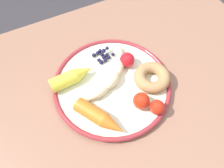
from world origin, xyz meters
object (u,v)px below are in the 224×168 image
object	(u,v)px
plate	(112,85)
carrot_yellow	(72,77)
dining_table	(124,115)
donut	(152,77)
tomato_far	(157,107)
carrot_orange	(100,118)
blueberry_pile	(103,55)
tomato_mid	(141,101)
banana	(108,79)
tomato_near	(127,60)

from	to	relation	value
plate	carrot_yellow	distance (m)	0.10
dining_table	donut	bearing A→B (deg)	7.06
carrot_yellow	tomato_far	xyz separation A→B (m)	(0.15, -0.17, -0.00)
carrot_orange	dining_table	bearing A→B (deg)	19.99
blueberry_pile	tomato_mid	distance (m)	0.17
carrot_yellow	tomato_mid	bearing A→B (deg)	-48.46
carrot_yellow	blueberry_pile	xyz separation A→B (m)	(0.10, 0.04, -0.01)
dining_table	tomato_far	bearing A→B (deg)	-56.92
banana	carrot_orange	xyz separation A→B (m)	(-0.06, -0.09, 0.00)
carrot_orange	tomato_near	bearing A→B (deg)	40.79
tomato_far	plate	bearing A→B (deg)	118.18
dining_table	carrot_orange	size ratio (longest dim) A/B	7.41
carrot_yellow	tomato_mid	size ratio (longest dim) A/B	2.83
blueberry_pile	tomato_near	world-z (taller)	tomato_near
plate	donut	distance (m)	0.10
donut	dining_table	bearing A→B (deg)	-172.94
dining_table	carrot_orange	xyz separation A→B (m)	(-0.09, -0.03, 0.14)
banana	tomato_mid	distance (m)	0.10
tomato_near	tomato_mid	bearing A→B (deg)	-103.27
plate	carrot_yellow	xyz separation A→B (m)	(-0.09, 0.05, 0.02)
blueberry_pile	dining_table	bearing A→B (deg)	-90.14
donut	tomato_far	size ratio (longest dim) A/B	2.57
carrot_yellow	dining_table	bearing A→B (deg)	-44.09
dining_table	tomato_far	distance (m)	0.16
carrot_orange	tomato_far	world-z (taller)	tomato_far
dining_table	plate	distance (m)	0.13
carrot_yellow	carrot_orange	bearing A→B (deg)	-82.64
donut	blueberry_pile	bearing A→B (deg)	122.09
donut	tomato_mid	size ratio (longest dim) A/B	2.26
dining_table	banana	distance (m)	0.15
carrot_yellow	tomato_far	distance (m)	0.22
plate	tomato_far	xyz separation A→B (m)	(0.06, -0.11, 0.02)
blueberry_pile	tomato_near	xyz separation A→B (m)	(0.05, -0.05, 0.01)
plate	carrot_orange	size ratio (longest dim) A/B	2.40
carrot_orange	tomato_near	world-z (taller)	tomato_near
banana	donut	size ratio (longest dim) A/B	2.15
carrot_orange	carrot_yellow	bearing A→B (deg)	97.36
tomato_near	tomato_mid	xyz separation A→B (m)	(-0.03, -0.12, 0.00)
banana	tomato_near	size ratio (longest dim) A/B	4.99
carrot_yellow	blueberry_pile	size ratio (longest dim) A/B	1.93
tomato_near	banana	bearing A→B (deg)	-159.24
carrot_yellow	tomato_near	world-z (taller)	tomato_near
carrot_orange	banana	bearing A→B (deg)	54.25
donut	tomato_mid	world-z (taller)	tomato_mid
banana	blueberry_pile	xyz separation A→B (m)	(0.02, 0.08, -0.01)
plate	tomato_near	size ratio (longest dim) A/B	7.64
carrot_orange	donut	world-z (taller)	carrot_orange
banana	tomato_near	bearing A→B (deg)	20.76
blueberry_pile	tomato_far	world-z (taller)	tomato_far
carrot_orange	tomato_mid	distance (m)	0.10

